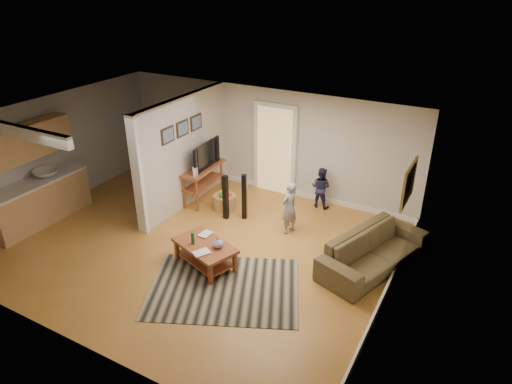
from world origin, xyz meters
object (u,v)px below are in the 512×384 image
toddler (319,206)px  child (288,232)px  speaker_right (244,197)px  sofa (372,266)px  tv_console (203,170)px  coffee_table (206,249)px  speaker_left (226,197)px  toy_basket (225,201)px

toddler → child: bearing=85.2°
child → speaker_right: bearing=-76.8°
speaker_right → toddler: bearing=29.0°
sofa → tv_console: bearing=99.3°
coffee_table → sofa: bearing=28.1°
coffee_table → child: 2.02m
tv_console → speaker_right: bearing=-18.1°
sofa → tv_console: (-4.24, 0.77, 0.75)m
coffee_table → tv_console: 2.73m
toddler → coffee_table: bearing=74.8°
speaker_right → toddler: (1.24, 1.30, -0.52)m
tv_console → toddler: bearing=17.3°
coffee_table → speaker_right: size_ratio=1.29×
sofa → speaker_left: size_ratio=2.25×
tv_console → speaker_right: size_ratio=1.30×
speaker_left → child: speaker_left is taller
sofa → tv_console: size_ratio=1.70×
coffee_table → speaker_left: 1.80m
coffee_table → child: size_ratio=1.18×
toy_basket → toddler: toddler is taller
tv_console → speaker_right: 1.34m
speaker_left → toy_basket: size_ratio=1.97×
toy_basket → tv_console: bearing=166.3°
toy_basket → child: bearing=-7.6°
toy_basket → speaker_right: bearing=-14.7°
sofa → toddler: 2.45m
speaker_left → child: bearing=7.3°
toy_basket → coffee_table: bearing=-66.6°
speaker_right → child: 1.20m
speaker_right → child: (1.09, -0.07, -0.52)m
tv_console → child: 2.51m
child → toddler: size_ratio=1.18×
tv_console → sofa: bearing=-14.2°
sofa → toy_basket: size_ratio=4.43×
tv_console → toddler: (2.52, 0.98, -0.75)m
sofa → toy_basket: toy_basket is taller
coffee_table → toy_basket: 2.23m
tv_console → speaker_left: 1.09m
speaker_left → speaker_right: (0.35, 0.20, 0.01)m
speaker_right → toddler: size_ratio=1.08×
tv_console → toddler: size_ratio=1.41×
sofa → child: bearing=98.1°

